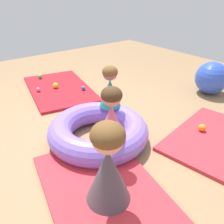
{
  "coord_description": "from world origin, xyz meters",
  "views": [
    {
      "loc": [
        1.99,
        -1.38,
        1.62
      ],
      "look_at": [
        0.08,
        0.1,
        0.32
      ],
      "focal_mm": 38.11,
      "sensor_mm": 36.0,
      "label": 1
    }
  ],
  "objects_px": {
    "child_in_pink": "(112,115)",
    "play_ball_green": "(40,77)",
    "child_in_teal": "(110,87)",
    "play_ball_blue": "(83,88)",
    "play_ball_yellow": "(56,85)",
    "adult_seated": "(108,165)",
    "inflatable_cushion": "(98,131)",
    "play_ball_pink": "(38,89)",
    "exercise_ball_large": "(212,78)",
    "play_ball_orange": "(202,128)"
  },
  "relations": [
    {
      "from": "inflatable_cushion",
      "to": "child_in_pink",
      "type": "relative_size",
      "value": 2.1
    },
    {
      "from": "play_ball_pink",
      "to": "play_ball_green",
      "type": "distance_m",
      "value": 0.63
    },
    {
      "from": "play_ball_pink",
      "to": "play_ball_blue",
      "type": "bearing_deg",
      "value": 57.04
    },
    {
      "from": "child_in_pink",
      "to": "play_ball_orange",
      "type": "height_order",
      "value": "child_in_pink"
    },
    {
      "from": "play_ball_green",
      "to": "play_ball_blue",
      "type": "bearing_deg",
      "value": 20.16
    },
    {
      "from": "child_in_pink",
      "to": "play_ball_pink",
      "type": "distance_m",
      "value": 2.16
    },
    {
      "from": "child_in_pink",
      "to": "child_in_teal",
      "type": "relative_size",
      "value": 1.06
    },
    {
      "from": "play_ball_yellow",
      "to": "exercise_ball_large",
      "type": "relative_size",
      "value": 0.18
    },
    {
      "from": "child_in_teal",
      "to": "inflatable_cushion",
      "type": "bearing_deg",
      "value": 59.04
    },
    {
      "from": "play_ball_yellow",
      "to": "play_ball_blue",
      "type": "xyz_separation_m",
      "value": [
        0.37,
        0.33,
        -0.01
      ]
    },
    {
      "from": "play_ball_pink",
      "to": "exercise_ball_large",
      "type": "height_order",
      "value": "exercise_ball_large"
    },
    {
      "from": "play_ball_pink",
      "to": "exercise_ball_large",
      "type": "bearing_deg",
      "value": 52.9
    },
    {
      "from": "child_in_pink",
      "to": "play_ball_green",
      "type": "distance_m",
      "value": 2.74
    },
    {
      "from": "inflatable_cushion",
      "to": "play_ball_blue",
      "type": "bearing_deg",
      "value": 155.1
    },
    {
      "from": "play_ball_pink",
      "to": "child_in_pink",
      "type": "bearing_deg",
      "value": -2.22
    },
    {
      "from": "play_ball_blue",
      "to": "child_in_pink",
      "type": "bearing_deg",
      "value": -22.65
    },
    {
      "from": "child_in_pink",
      "to": "child_in_teal",
      "type": "distance_m",
      "value": 0.72
    },
    {
      "from": "child_in_pink",
      "to": "play_ball_pink",
      "type": "height_order",
      "value": "child_in_pink"
    },
    {
      "from": "play_ball_yellow",
      "to": "play_ball_pink",
      "type": "xyz_separation_m",
      "value": [
        -0.04,
        -0.3,
        -0.01
      ]
    },
    {
      "from": "play_ball_yellow",
      "to": "inflatable_cushion",
      "type": "bearing_deg",
      "value": -9.51
    },
    {
      "from": "play_ball_orange",
      "to": "play_ball_yellow",
      "type": "bearing_deg",
      "value": -161.11
    },
    {
      "from": "child_in_pink",
      "to": "exercise_ball_large",
      "type": "xyz_separation_m",
      "value": [
        -0.38,
        2.36,
        -0.28
      ]
    },
    {
      "from": "child_in_teal",
      "to": "play_ball_blue",
      "type": "relative_size",
      "value": 7.71
    },
    {
      "from": "exercise_ball_large",
      "to": "adult_seated",
      "type": "bearing_deg",
      "value": -74.02
    },
    {
      "from": "child_in_pink",
      "to": "adult_seated",
      "type": "distance_m",
      "value": 0.54
    },
    {
      "from": "child_in_teal",
      "to": "play_ball_yellow",
      "type": "bearing_deg",
      "value": -61.1
    },
    {
      "from": "play_ball_pink",
      "to": "adult_seated",
      "type": "bearing_deg",
      "value": -9.59
    },
    {
      "from": "play_ball_orange",
      "to": "play_ball_yellow",
      "type": "relative_size",
      "value": 0.95
    },
    {
      "from": "child_in_pink",
      "to": "play_ball_green",
      "type": "bearing_deg",
      "value": -69.79
    },
    {
      "from": "child_in_teal",
      "to": "play_ball_pink",
      "type": "height_order",
      "value": "child_in_teal"
    },
    {
      "from": "play_ball_yellow",
      "to": "exercise_ball_large",
      "type": "height_order",
      "value": "exercise_ball_large"
    },
    {
      "from": "play_ball_green",
      "to": "adult_seated",
      "type": "bearing_deg",
      "value": -12.68
    },
    {
      "from": "adult_seated",
      "to": "play_ball_blue",
      "type": "relative_size",
      "value": 10.95
    },
    {
      "from": "inflatable_cushion",
      "to": "play_ball_green",
      "type": "relative_size",
      "value": 16.34
    },
    {
      "from": "adult_seated",
      "to": "play_ball_green",
      "type": "relative_size",
      "value": 10.38
    },
    {
      "from": "play_ball_yellow",
      "to": "exercise_ball_large",
      "type": "xyz_separation_m",
      "value": [
        1.69,
        1.98,
        0.18
      ]
    },
    {
      "from": "child_in_teal",
      "to": "adult_seated",
      "type": "distance_m",
      "value": 1.24
    },
    {
      "from": "play_ball_yellow",
      "to": "child_in_teal",
      "type": "bearing_deg",
      "value": 1.7
    },
    {
      "from": "play_ball_green",
      "to": "child_in_pink",
      "type": "bearing_deg",
      "value": -7.46
    },
    {
      "from": "play_ball_yellow",
      "to": "play_ball_green",
      "type": "xyz_separation_m",
      "value": [
        -0.61,
        -0.03,
        -0.01
      ]
    },
    {
      "from": "play_ball_yellow",
      "to": "play_ball_blue",
      "type": "bearing_deg",
      "value": 41.89
    },
    {
      "from": "child_in_teal",
      "to": "play_ball_yellow",
      "type": "relative_size",
      "value": 5.42
    },
    {
      "from": "inflatable_cushion",
      "to": "play_ball_orange",
      "type": "height_order",
      "value": "inflatable_cushion"
    },
    {
      "from": "play_ball_green",
      "to": "play_ball_blue",
      "type": "height_order",
      "value": "play_ball_green"
    },
    {
      "from": "child_in_pink",
      "to": "exercise_ball_large",
      "type": "height_order",
      "value": "child_in_pink"
    },
    {
      "from": "child_in_teal",
      "to": "play_ball_blue",
      "type": "distance_m",
      "value": 1.24
    },
    {
      "from": "inflatable_cushion",
      "to": "exercise_ball_large",
      "type": "height_order",
      "value": "exercise_ball_large"
    },
    {
      "from": "inflatable_cushion",
      "to": "child_in_teal",
      "type": "height_order",
      "value": "child_in_teal"
    },
    {
      "from": "inflatable_cushion",
      "to": "adult_seated",
      "type": "xyz_separation_m",
      "value": [
        0.77,
        -0.43,
        0.26
      ]
    },
    {
      "from": "play_ball_orange",
      "to": "play_ball_pink",
      "type": "distance_m",
      "value": 2.62
    }
  ]
}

